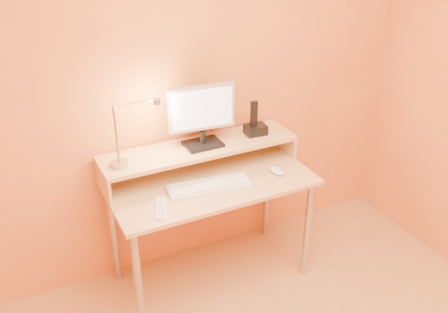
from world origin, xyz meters
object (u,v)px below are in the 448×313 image
lamp_base (120,164)px  mouse (277,171)px  phone_dock (256,130)px  keyboard (209,186)px  remote_control (161,209)px  monitor_panel (202,108)px

lamp_base → mouse: size_ratio=0.90×
lamp_base → phone_dock: (0.88, 0.03, 0.02)m
lamp_base → keyboard: size_ratio=0.21×
remote_control → mouse: bearing=24.1°
phone_dock → keyboard: 0.51m
mouse → remote_control: size_ratio=0.55×
mouse → remote_control: (-0.76, -0.06, -0.01)m
monitor_panel → phone_dock: monitor_panel is taller
keyboard → remote_control: (-0.32, -0.09, -0.00)m
phone_dock → remote_control: phone_dock is taller
lamp_base → keyboard: bearing=-23.1°
phone_dock → remote_control: size_ratio=0.65×
phone_dock → keyboard: phone_dock is taller
phone_dock → remote_control: (-0.75, -0.31, -0.18)m
monitor_panel → phone_dock: 0.42m
lamp_base → keyboard: lamp_base is taller
monitor_panel → phone_dock: bearing=4.3°
phone_dock → mouse: 0.30m
lamp_base → mouse: bearing=-13.9°
keyboard → remote_control: keyboard is taller
monitor_panel → mouse: monitor_panel is taller
phone_dock → keyboard: bearing=-147.1°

